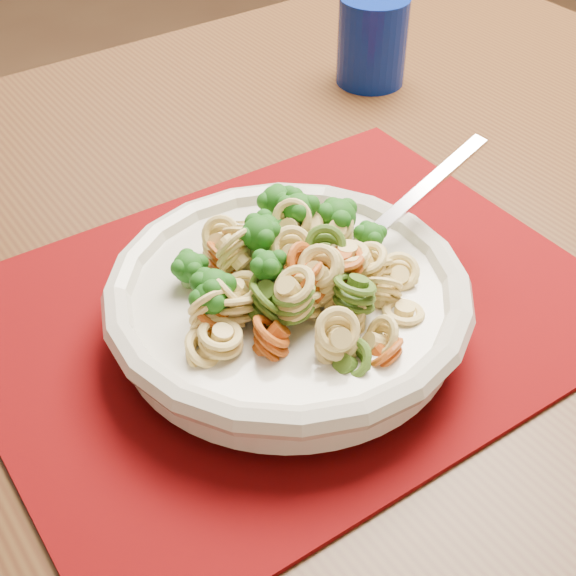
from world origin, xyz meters
name	(u,v)px	position (x,y,z in m)	size (l,w,h in m)	color
dining_table	(181,405)	(-0.42, -0.78, 0.60)	(1.55, 1.19, 0.69)	#482C14
placemat	(289,309)	(-0.33, -0.80, 0.70)	(0.43, 0.34, 0.00)	#660604
pasta_bowl	(288,301)	(-0.34, -0.83, 0.73)	(0.25, 0.25, 0.05)	beige
pasta_broccoli_heap	(288,281)	(-0.34, -0.83, 0.74)	(0.21, 0.21, 0.06)	#E3C470
fork	(347,255)	(-0.29, -0.82, 0.74)	(0.19, 0.02, 0.01)	silver
tumbler	(372,40)	(-0.12, -0.49, 0.74)	(0.07, 0.07, 0.09)	navy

